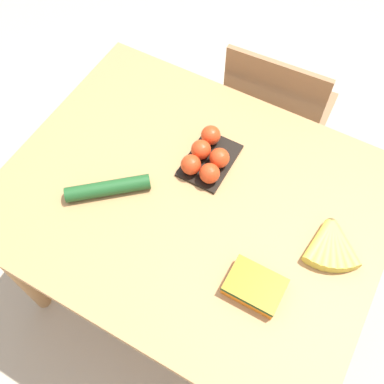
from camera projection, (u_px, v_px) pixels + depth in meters
ground_plane at (192, 281)px, 2.04m from camera, size 12.00×12.00×0.00m
dining_table at (192, 213)px, 1.48m from camera, size 1.17×0.93×0.77m
chair at (274, 117)px, 1.93m from camera, size 0.44×0.42×0.88m
banana_bunch at (331, 244)px, 1.28m from camera, size 0.16×0.16×0.04m
tomato_pack at (207, 157)px, 1.42m from camera, size 0.14×0.21×0.07m
carrot_bag at (255, 286)px, 1.21m from camera, size 0.15×0.11×0.04m
cucumber_near at (108, 188)px, 1.37m from camera, size 0.23×0.20×0.05m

